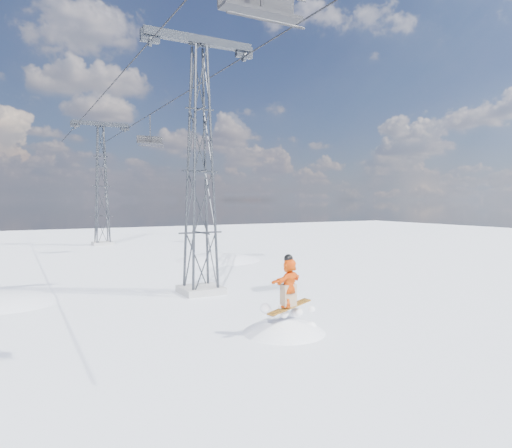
# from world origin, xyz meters

# --- Properties ---
(ground) EXTENTS (120.00, 120.00, 0.00)m
(ground) POSITION_xyz_m (0.00, 0.00, 0.00)
(ground) COLOR white
(ground) RESTS_ON ground
(snow_terrain) EXTENTS (39.00, 37.00, 22.00)m
(snow_terrain) POSITION_xyz_m (-4.77, 21.24, -9.59)
(snow_terrain) COLOR white
(snow_terrain) RESTS_ON ground
(lift_tower_near) EXTENTS (5.20, 1.80, 11.43)m
(lift_tower_near) POSITION_xyz_m (0.80, 8.00, 5.47)
(lift_tower_near) COLOR #999999
(lift_tower_near) RESTS_ON ground
(lift_tower_far) EXTENTS (5.20, 1.80, 11.43)m
(lift_tower_far) POSITION_xyz_m (0.80, 33.00, 5.47)
(lift_tower_far) COLOR #999999
(lift_tower_far) RESTS_ON ground
(haul_cables) EXTENTS (4.46, 51.00, 0.06)m
(haul_cables) POSITION_xyz_m (0.80, 19.50, 10.85)
(haul_cables) COLOR black
(haul_cables) RESTS_ON ground
(snowboarder_jump) EXTENTS (4.40, 4.40, 6.49)m
(snowboarder_jump) POSITION_xyz_m (0.87, 0.98, -1.65)
(snowboarder_jump) COLOR white
(snowboarder_jump) RESTS_ON ground
(lift_chair_near) EXTENTS (2.05, 0.59, 2.54)m
(lift_chair_near) POSITION_xyz_m (-1.40, -1.56, 8.81)
(lift_chair_near) COLOR black
(lift_chair_near) RESTS_ON ground
(lift_chair_mid) EXTENTS (2.00, 0.58, 2.49)m
(lift_chair_mid) POSITION_xyz_m (3.00, 24.22, 8.86)
(lift_chair_mid) COLOR black
(lift_chair_mid) RESTS_ON ground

